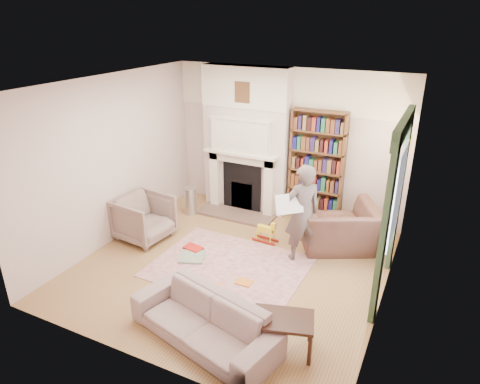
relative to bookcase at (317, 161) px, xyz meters
The scene contains 25 objects.
floor 2.51m from the bookcase, 107.05° to the right, with size 4.50×4.50×0.00m, color olive.
ceiling 2.75m from the bookcase, 107.05° to the right, with size 4.50×4.50×0.00m, color white.
wall_back 0.70m from the bookcase, 168.69° to the left, with size 4.50×4.50×0.00m, color beige.
wall_front 4.42m from the bookcase, 98.46° to the right, with size 4.50×4.50×0.00m, color beige.
wall_left 3.60m from the bookcase, 143.83° to the right, with size 4.50×4.50×0.00m, color beige.
wall_right 2.67m from the bookcase, 52.96° to the right, with size 4.50×4.50×0.00m, color beige.
fireplace 1.42m from the bookcase, behind, with size 1.70×0.58×2.80m.
bookcase is the anchor object (origin of this frame).
window 2.36m from the bookcase, 47.34° to the right, with size 0.02×0.90×1.30m, color silver.
curtain_left 2.87m from the bookcase, 57.36° to the right, with size 0.07×0.32×2.40m, color #324D31.
curtain_right 1.86m from the bookcase, 33.35° to the right, with size 0.07×0.32×2.40m, color #324D31.
pelmet 2.60m from the bookcase, 48.16° to the right, with size 0.09×1.70×0.24m, color #324D31.
wall_sconce 1.68m from the bookcase, 24.19° to the right, with size 0.20×0.24×0.24m, color gold, non-canonical shape.
rug 2.59m from the bookcase, 107.10° to the right, with size 2.31×1.78×0.01m, color beige.
armchair_reading 1.35m from the bookcase, 51.86° to the right, with size 1.19×1.04×0.77m, color #432E24.
armchair_left 3.26m from the bookcase, 140.34° to the right, with size 0.83×0.85×0.78m, color gray.
sofa 3.87m from the bookcase, 93.05° to the right, with size 1.91×0.75×0.56m, color #B6A896.
man_reading 1.53m from the bookcase, 81.15° to the right, with size 0.58×0.38×1.60m, color #534542.
newspaper 1.67m from the bookcase, 87.32° to the right, with size 0.44×0.02×0.31m, color white.
coffee_table 3.70m from the bookcase, 78.70° to the right, with size 0.70×0.45×0.45m, color #371D13, non-canonical shape.
paraffin_heater 2.55m from the bookcase, 159.87° to the right, with size 0.24×0.24×0.55m, color #B2B6BA.
rocking_horse 1.63m from the bookcase, 112.01° to the right, with size 0.44×0.18×0.39m, color yellow, non-canonical shape.
board_game 2.85m from the bookcase, 120.67° to the right, with size 0.40×0.40×0.03m, color gold.
game_box_lid 2.73m from the bookcase, 125.61° to the right, with size 0.30×0.20×0.05m, color red.
comic_annuals 2.93m from the bookcase, 99.88° to the right, with size 0.64×0.52×0.02m.
Camera 1 is at (2.64, -5.15, 3.67)m, focal length 32.00 mm.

